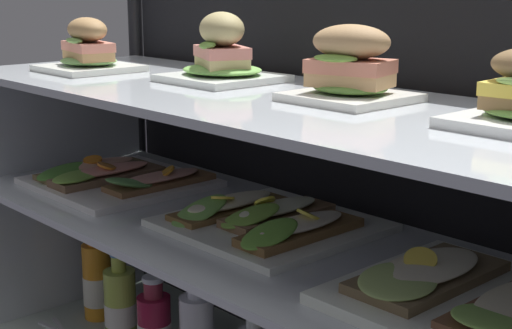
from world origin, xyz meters
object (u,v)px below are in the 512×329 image
(open_sandwich_tray_near_left_corner, at_px, (470,295))
(open_sandwich_tray_mid_left, at_px, (116,178))
(plated_roll_sandwich_right_of_center, at_px, (88,51))
(open_sandwich_tray_far_left, at_px, (265,220))
(plated_roll_sandwich_center, at_px, (350,70))
(juice_bottle_back_center, at_px, (154,328))
(juice_bottle_back_left, at_px, (120,305))
(juice_bottle_front_second, at_px, (97,281))
(plated_roll_sandwich_far_left, at_px, (222,57))

(open_sandwich_tray_near_left_corner, bearing_deg, open_sandwich_tray_mid_left, -179.81)
(plated_roll_sandwich_right_of_center, height_order, open_sandwich_tray_far_left, plated_roll_sandwich_right_of_center)
(plated_roll_sandwich_center, bearing_deg, juice_bottle_back_center, -171.23)
(juice_bottle_back_left, distance_m, juice_bottle_back_center, 0.13)
(open_sandwich_tray_near_left_corner, bearing_deg, open_sandwich_tray_far_left, 176.12)
(juice_bottle_front_second, relative_size, juice_bottle_back_center, 1.20)
(plated_roll_sandwich_center, height_order, juice_bottle_back_center, plated_roll_sandwich_center)
(plated_roll_sandwich_far_left, height_order, juice_bottle_back_center, plated_roll_sandwich_far_left)
(plated_roll_sandwich_far_left, distance_m, plated_roll_sandwich_center, 0.32)
(open_sandwich_tray_far_left, bearing_deg, juice_bottle_back_center, -171.11)
(plated_roll_sandwich_center, relative_size, juice_bottle_back_left, 0.80)
(juice_bottle_front_second, bearing_deg, plated_roll_sandwich_right_of_center, -27.36)
(open_sandwich_tray_far_left, relative_size, juice_bottle_front_second, 1.48)
(plated_roll_sandwich_right_of_center, relative_size, juice_bottle_front_second, 0.78)
(plated_roll_sandwich_right_of_center, distance_m, open_sandwich_tray_mid_left, 0.28)
(plated_roll_sandwich_center, xyz_separation_m, open_sandwich_tray_mid_left, (-0.61, -0.06, -0.28))
(plated_roll_sandwich_center, relative_size, open_sandwich_tray_mid_left, 0.51)
(open_sandwich_tray_near_left_corner, distance_m, juice_bottle_front_second, 1.05)
(plated_roll_sandwich_far_left, bearing_deg, plated_roll_sandwich_right_of_center, -163.34)
(plated_roll_sandwich_center, relative_size, juice_bottle_back_center, 0.91)
(plated_roll_sandwich_right_of_center, bearing_deg, open_sandwich_tray_far_left, 7.65)
(open_sandwich_tray_far_left, height_order, juice_bottle_back_left, open_sandwich_tray_far_left)
(open_sandwich_tray_far_left, height_order, juice_bottle_back_center, open_sandwich_tray_far_left)
(plated_roll_sandwich_center, bearing_deg, juice_bottle_back_left, -173.22)
(plated_roll_sandwich_right_of_center, bearing_deg, juice_bottle_back_center, 5.67)
(juice_bottle_back_center, bearing_deg, juice_bottle_back_left, 179.73)
(plated_roll_sandwich_far_left, bearing_deg, juice_bottle_back_center, -150.46)
(open_sandwich_tray_far_left, bearing_deg, juice_bottle_back_left, -173.92)
(open_sandwich_tray_mid_left, height_order, open_sandwich_tray_near_left_corner, open_sandwich_tray_near_left_corner)
(plated_roll_sandwich_center, distance_m, juice_bottle_front_second, 0.93)
(plated_roll_sandwich_center, xyz_separation_m, juice_bottle_back_left, (-0.59, -0.07, -0.57))
(plated_roll_sandwich_right_of_center, distance_m, juice_bottle_front_second, 0.56)
(plated_roll_sandwich_far_left, relative_size, open_sandwich_tray_mid_left, 0.57)
(plated_roll_sandwich_right_of_center, xyz_separation_m, juice_bottle_back_left, (0.05, 0.02, -0.56))
(juice_bottle_back_center, bearing_deg, plated_roll_sandwich_right_of_center, -174.33)
(juice_bottle_front_second, bearing_deg, juice_bottle_back_left, -11.40)
(plated_roll_sandwich_far_left, distance_m, juice_bottle_back_left, 0.63)
(plated_roll_sandwich_far_left, height_order, open_sandwich_tray_near_left_corner, plated_roll_sandwich_far_left)
(open_sandwich_tray_near_left_corner, relative_size, juice_bottle_back_left, 1.56)
(plated_roll_sandwich_far_left, xyz_separation_m, juice_bottle_back_left, (-0.27, -0.08, -0.57))
(open_sandwich_tray_far_left, relative_size, juice_bottle_back_center, 1.77)
(open_sandwich_tray_mid_left, bearing_deg, juice_bottle_front_second, 172.67)
(plated_roll_sandwich_right_of_center, xyz_separation_m, open_sandwich_tray_near_left_corner, (0.91, 0.03, -0.27))
(juice_bottle_back_center, bearing_deg, plated_roll_sandwich_far_left, 29.54)
(open_sandwich_tray_mid_left, height_order, juice_bottle_back_left, open_sandwich_tray_mid_left)
(plated_roll_sandwich_right_of_center, height_order, juice_bottle_back_left, plated_roll_sandwich_right_of_center)
(plated_roll_sandwich_right_of_center, bearing_deg, juice_bottle_front_second, 152.64)
(open_sandwich_tray_mid_left, distance_m, open_sandwich_tray_far_left, 0.44)
(plated_roll_sandwich_right_of_center, distance_m, plated_roll_sandwich_far_left, 0.34)
(open_sandwich_tray_far_left, bearing_deg, juice_bottle_front_second, -178.41)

